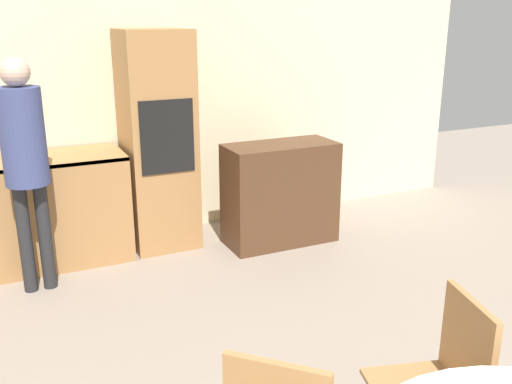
{
  "coord_description": "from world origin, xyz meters",
  "views": [
    {
      "loc": [
        -1.15,
        0.45,
        1.96
      ],
      "look_at": [
        0.03,
        2.96,
        1.1
      ],
      "focal_mm": 40.0,
      "sensor_mm": 36.0,
      "label": 1
    }
  ],
  "objects_px": {
    "chair_far_right": "(441,381)",
    "person_standing": "(24,150)",
    "oven_unit": "(158,141)",
    "sideboard": "(280,194)"
  },
  "relations": [
    {
      "from": "sideboard",
      "to": "person_standing",
      "type": "relative_size",
      "value": 0.58
    },
    {
      "from": "oven_unit",
      "to": "sideboard",
      "type": "bearing_deg",
      "value": -23.75
    },
    {
      "from": "sideboard",
      "to": "chair_far_right",
      "type": "relative_size",
      "value": 1.13
    },
    {
      "from": "oven_unit",
      "to": "person_standing",
      "type": "height_order",
      "value": "oven_unit"
    },
    {
      "from": "sideboard",
      "to": "chair_far_right",
      "type": "distance_m",
      "value": 2.82
    },
    {
      "from": "oven_unit",
      "to": "person_standing",
      "type": "relative_size",
      "value": 1.09
    },
    {
      "from": "oven_unit",
      "to": "chair_far_right",
      "type": "relative_size",
      "value": 2.15
    },
    {
      "from": "oven_unit",
      "to": "sideboard",
      "type": "xyz_separation_m",
      "value": [
        0.97,
        -0.43,
        -0.48
      ]
    },
    {
      "from": "chair_far_right",
      "to": "person_standing",
      "type": "xyz_separation_m",
      "value": [
        -1.38,
        2.67,
        0.57
      ]
    },
    {
      "from": "person_standing",
      "to": "oven_unit",
      "type": "bearing_deg",
      "value": 24.62
    }
  ]
}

